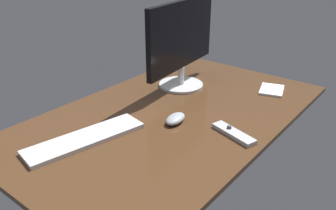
{
  "coord_description": "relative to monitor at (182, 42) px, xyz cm",
  "views": [
    {
      "loc": [
        -104.55,
        -81.64,
        68.38
      ],
      "look_at": [
        -4.43,
        -1.6,
        8.0
      ],
      "focal_mm": 37.69,
      "sensor_mm": 36.0,
      "label": 1
    }
  ],
  "objects": [
    {
      "name": "monitor",
      "position": [
        0.0,
        0.0,
        0.0
      ],
      "size": [
        53.66,
        21.89,
        41.64
      ],
      "rotation": [
        0.0,
        0.0,
        0.1
      ],
      "color": "silver",
      "rests_on": "desk"
    },
    {
      "name": "keyboard",
      "position": [
        -63.96,
        -4.31,
        -21.76
      ],
      "size": [
        45.94,
        20.46,
        1.59
      ],
      "primitive_type": "cube",
      "rotation": [
        0.0,
        0.0,
        -0.2
      ],
      "color": "silver",
      "rests_on": "desk"
    },
    {
      "name": "computer_mouse",
      "position": [
        -32.37,
        -21.41,
        -20.97
      ],
      "size": [
        11.73,
        7.67,
        3.17
      ],
      "primitive_type": "ellipsoid",
      "rotation": [
        0.0,
        0.0,
        0.15
      ],
      "color": "#999EA5",
      "rests_on": "desk"
    },
    {
      "name": "media_remote",
      "position": [
        -26.63,
        -44.63,
        -21.7
      ],
      "size": [
        10.0,
        19.53,
        2.87
      ],
      "rotation": [
        0.0,
        0.0,
        1.29
      ],
      "color": "#B7B7BC",
      "rests_on": "desk"
    },
    {
      "name": "desk",
      "position": [
        -27.05,
        -15.33,
        -23.56
      ],
      "size": [
        140.0,
        84.0,
        2.0
      ],
      "primitive_type": "cube",
      "color": "#4C301C",
      "rests_on": "ground"
    },
    {
      "name": "notepad",
      "position": [
        22.43,
        -38.08,
        -22.05
      ],
      "size": [
        16.95,
        14.45,
        1.01
      ],
      "primitive_type": "cube",
      "rotation": [
        0.0,
        0.0,
        0.31
      ],
      "color": "white",
      "rests_on": "desk"
    }
  ]
}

